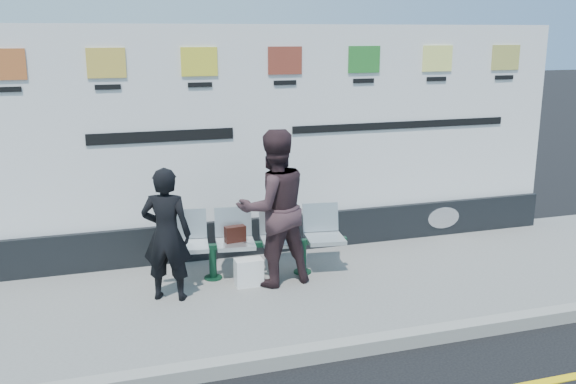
{
  "coord_description": "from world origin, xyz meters",
  "views": [
    {
      "loc": [
        -1.99,
        -4.18,
        3.02
      ],
      "look_at": [
        0.16,
        2.58,
        1.25
      ],
      "focal_mm": 40.0,
      "sensor_mm": 36.0,
      "label": 1
    }
  ],
  "objects_px": {
    "billboard": "(283,156)",
    "woman_right": "(273,208)",
    "woman_left": "(167,234)",
    "bench": "(258,258)"
  },
  "relations": [
    {
      "from": "billboard",
      "to": "woman_left",
      "type": "relative_size",
      "value": 5.33
    },
    {
      "from": "bench",
      "to": "woman_right",
      "type": "height_order",
      "value": "woman_right"
    },
    {
      "from": "billboard",
      "to": "bench",
      "type": "bearing_deg",
      "value": -124.03
    },
    {
      "from": "billboard",
      "to": "woman_left",
      "type": "xyz_separation_m",
      "value": [
        -1.73,
        -1.25,
        -0.55
      ]
    },
    {
      "from": "woman_left",
      "to": "woman_right",
      "type": "bearing_deg",
      "value": -153.11
    },
    {
      "from": "woman_left",
      "to": "woman_right",
      "type": "xyz_separation_m",
      "value": [
        1.25,
        0.11,
        0.17
      ]
    },
    {
      "from": "woman_right",
      "to": "woman_left",
      "type": "bearing_deg",
      "value": -3.7
    },
    {
      "from": "billboard",
      "to": "bench",
      "type": "distance_m",
      "value": 1.51
    },
    {
      "from": "billboard",
      "to": "woman_right",
      "type": "height_order",
      "value": "billboard"
    },
    {
      "from": "woman_left",
      "to": "woman_right",
      "type": "distance_m",
      "value": 1.27
    }
  ]
}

